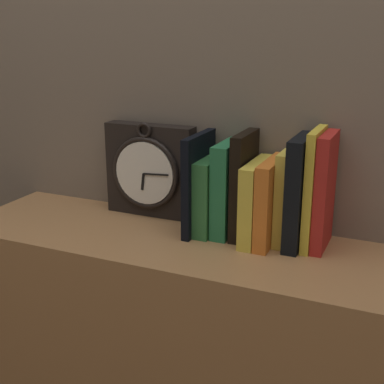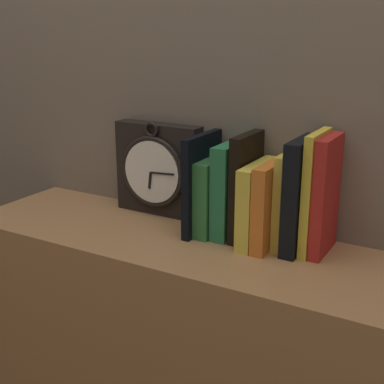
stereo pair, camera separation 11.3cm
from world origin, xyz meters
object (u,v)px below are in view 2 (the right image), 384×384
(book_slot7_black, at_px, (300,195))
(book_slot8_yellow, at_px, (315,193))
(book_slot3_black, at_px, (246,187))
(book_slot4_yellow, at_px, (257,203))
(book_slot1_green, at_px, (214,196))
(book_slot0_black, at_px, (202,183))
(book_slot6_yellow, at_px, (287,200))
(book_slot2_green, at_px, (231,190))
(book_slot9_red, at_px, (326,196))
(clock, at_px, (158,169))
(book_slot5_orange, at_px, (272,204))

(book_slot7_black, relative_size, book_slot8_yellow, 0.94)
(book_slot3_black, bearing_deg, book_slot4_yellow, -23.45)
(book_slot1_green, bearing_deg, book_slot0_black, -163.28)
(book_slot3_black, bearing_deg, book_slot0_black, -172.75)
(book_slot0_black, relative_size, book_slot3_black, 0.96)
(book_slot6_yellow, relative_size, book_slot8_yellow, 0.80)
(book_slot2_green, height_order, book_slot3_black, book_slot3_black)
(book_slot7_black, distance_m, book_slot9_red, 0.05)
(clock, distance_m, book_slot8_yellow, 0.41)
(book_slot3_black, bearing_deg, book_slot1_green, -176.23)
(clock, xyz_separation_m, book_slot3_black, (0.25, -0.04, 0.00))
(book_slot4_yellow, bearing_deg, book_slot7_black, 5.77)
(book_slot6_yellow, bearing_deg, book_slot9_red, -0.66)
(clock, xyz_separation_m, book_slot7_black, (0.38, -0.04, 0.00))
(book_slot3_black, bearing_deg, book_slot6_yellow, 2.57)
(book_slot0_black, height_order, book_slot4_yellow, book_slot0_black)
(book_slot2_green, relative_size, book_slot5_orange, 1.14)
(book_slot3_black, xyz_separation_m, book_slot6_yellow, (0.09, 0.00, -0.02))
(book_slot1_green, bearing_deg, book_slot5_orange, -3.95)
(book_slot0_black, height_order, book_slot7_black, book_slot7_black)
(book_slot7_black, bearing_deg, book_slot2_green, 178.55)
(book_slot7_black, xyz_separation_m, book_slot9_red, (0.05, 0.01, 0.00))
(book_slot0_black, bearing_deg, clock, 162.09)
(book_slot6_yellow, bearing_deg, book_slot1_green, -176.90)
(book_slot5_orange, relative_size, book_slot8_yellow, 0.73)
(clock, relative_size, book_slot1_green, 1.37)
(book_slot4_yellow, xyz_separation_m, book_slot5_orange, (0.03, -0.00, 0.00))
(book_slot5_orange, relative_size, book_slot7_black, 0.78)
(book_slot4_yellow, distance_m, book_slot9_red, 0.15)
(book_slot0_black, xyz_separation_m, book_slot9_red, (0.28, 0.02, 0.01))
(book_slot8_yellow, relative_size, book_slot9_red, 1.03)
(book_slot7_black, bearing_deg, clock, 173.73)
(book_slot2_green, xyz_separation_m, book_slot7_black, (0.16, -0.00, 0.01))
(book_slot0_black, bearing_deg, book_slot6_yellow, 5.02)
(book_slot4_yellow, bearing_deg, book_slot6_yellow, 17.44)
(book_slot0_black, bearing_deg, book_slot8_yellow, 3.11)
(book_slot9_red, bearing_deg, book_slot5_orange, -170.56)
(book_slot3_black, distance_m, book_slot9_red, 0.18)
(book_slot6_yellow, bearing_deg, book_slot2_green, -177.50)
(clock, height_order, book_slot7_black, same)
(book_slot6_yellow, bearing_deg, book_slot0_black, -174.98)
(book_slot2_green, bearing_deg, book_slot0_black, -170.04)
(book_slot2_green, bearing_deg, clock, 170.22)
(book_slot4_yellow, height_order, book_slot7_black, book_slot7_black)
(book_slot2_green, xyz_separation_m, book_slot4_yellow, (0.07, -0.01, -0.02))
(book_slot0_black, distance_m, book_slot1_green, 0.04)
(book_slot2_green, distance_m, book_slot8_yellow, 0.19)
(book_slot8_yellow, bearing_deg, book_slot2_green, -179.31)
(book_slot8_yellow, height_order, book_slot9_red, book_slot8_yellow)
(book_slot3_black, xyz_separation_m, book_slot8_yellow, (0.15, 0.00, 0.01))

